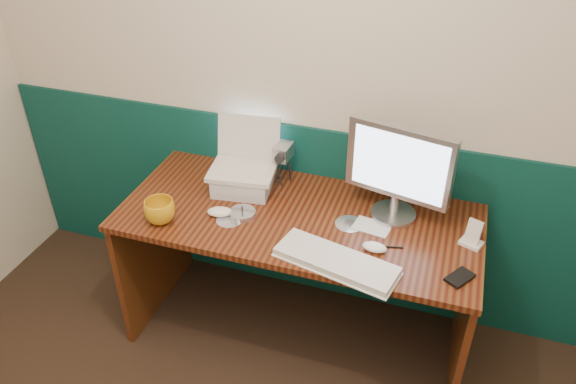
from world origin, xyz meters
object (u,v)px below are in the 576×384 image
(mug, at_px, (160,211))
(camcorder, at_px, (283,163))
(desk, at_px, (298,278))
(laptop, at_px, (241,149))
(monitor, at_px, (399,172))
(keyboard, at_px, (336,262))

(mug, relative_size, camcorder, 0.66)
(desk, distance_m, laptop, 0.68)
(laptop, bearing_deg, monitor, -6.85)
(keyboard, relative_size, camcorder, 2.39)
(keyboard, bearing_deg, laptop, 157.79)
(monitor, relative_size, camcorder, 2.23)
(keyboard, distance_m, mug, 0.80)
(desk, height_order, laptop, laptop)
(laptop, height_order, keyboard, laptop)
(laptop, bearing_deg, desk, -28.65)
(desk, distance_m, monitor, 0.74)
(laptop, distance_m, mug, 0.46)
(laptop, xyz_separation_m, mug, (-0.25, -0.35, -0.16))
(keyboard, bearing_deg, desk, 144.61)
(desk, bearing_deg, monitor, 18.03)
(monitor, distance_m, keyboard, 0.48)
(monitor, xyz_separation_m, camcorder, (-0.55, 0.11, -0.13))
(desk, bearing_deg, keyboard, -48.40)
(mug, bearing_deg, laptop, 54.78)
(monitor, height_order, camcorder, monitor)
(desk, xyz_separation_m, camcorder, (-0.15, 0.24, 0.48))
(laptop, bearing_deg, keyboard, -42.92)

